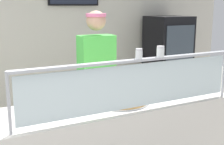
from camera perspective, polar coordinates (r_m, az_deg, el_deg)
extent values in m
cube|color=beige|center=(4.70, -11.76, 6.49)|extent=(6.59, 0.08, 2.70)
cylinder|color=#B2B5BC|center=(2.15, -18.70, -5.53)|extent=(0.02, 0.02, 0.44)
cylinder|color=#B2B5BC|center=(3.13, 20.11, -0.17)|extent=(0.02, 0.02, 0.44)
cube|color=silver|center=(2.49, 4.47, -2.49)|extent=(1.93, 0.01, 0.36)
cube|color=#B2B5BC|center=(2.45, 4.55, 2.27)|extent=(1.99, 0.06, 0.02)
cylinder|color=#9EA0A8|center=(2.78, 1.71, -5.51)|extent=(0.50, 0.50, 0.01)
cylinder|color=tan|center=(2.77, 1.71, -5.21)|extent=(0.48, 0.48, 0.02)
cylinder|color=#D65B2D|center=(2.77, 1.72, -4.98)|extent=(0.42, 0.42, 0.01)
cube|color=#ADAFB7|center=(2.76, 2.28, -4.91)|extent=(0.11, 0.29, 0.01)
cylinder|color=white|center=(2.46, 5.05, 3.31)|extent=(0.06, 0.06, 0.07)
cylinder|color=white|center=(2.46, 5.04, 3.08)|extent=(0.05, 0.05, 0.04)
cylinder|color=silver|center=(2.45, 5.06, 4.28)|extent=(0.05, 0.05, 0.02)
cylinder|color=white|center=(2.57, 9.02, 3.71)|extent=(0.06, 0.06, 0.07)
cylinder|color=red|center=(2.58, 9.01, 3.46)|extent=(0.05, 0.05, 0.05)
cylinder|color=silver|center=(2.57, 9.06, 4.72)|extent=(0.06, 0.06, 0.02)
cylinder|color=#23232D|center=(3.49, -4.44, -10.16)|extent=(0.13, 0.13, 0.95)
cylinder|color=#23232D|center=(3.57, -1.16, -9.56)|extent=(0.13, 0.13, 0.95)
cube|color=#4CD14C|center=(3.32, -2.91, 2.22)|extent=(0.38, 0.21, 0.55)
sphere|color=tan|center=(3.27, -2.99, 9.65)|extent=(0.21, 0.21, 0.21)
cylinder|color=pink|center=(3.27, -3.01, 10.66)|extent=(0.21, 0.21, 0.04)
cylinder|color=tan|center=(3.23, 1.66, 0.21)|extent=(0.08, 0.34, 0.08)
cube|color=black|center=(5.26, 10.25, 1.32)|extent=(0.64, 0.60, 1.64)
cube|color=#38424C|center=(5.02, 12.42, 1.08)|extent=(0.54, 0.02, 1.31)
cylinder|color=blue|center=(4.98, 10.10, 1.68)|extent=(0.06, 0.06, 0.20)
cylinder|color=red|center=(5.05, 11.15, 1.79)|extent=(0.06, 0.06, 0.20)
cylinder|color=blue|center=(5.13, 12.16, 1.89)|extent=(0.06, 0.06, 0.20)
cylinder|color=blue|center=(5.20, 13.14, 1.99)|extent=(0.06, 0.06, 0.20)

